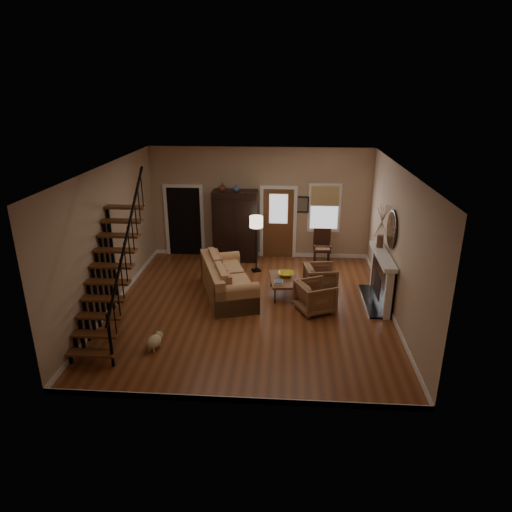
# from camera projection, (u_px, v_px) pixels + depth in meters

# --- Properties ---
(room) EXTENTS (7.00, 7.33, 3.30)m
(room) POSITION_uv_depth(u_px,v_px,m) (240.00, 225.00, 11.96)
(room) COLOR brown
(room) RESTS_ON ground
(staircase) EXTENTS (0.94, 2.80, 3.20)m
(staircase) POSITION_uv_depth(u_px,v_px,m) (108.00, 261.00, 9.23)
(staircase) COLOR brown
(staircase) RESTS_ON ground
(fireplace) EXTENTS (0.33, 1.95, 2.30)m
(fireplace) POSITION_uv_depth(u_px,v_px,m) (383.00, 274.00, 10.82)
(fireplace) COLOR black
(fireplace) RESTS_ON ground
(armoire) EXTENTS (1.30, 0.60, 2.10)m
(armoire) POSITION_uv_depth(u_px,v_px,m) (236.00, 226.00, 13.44)
(armoire) COLOR black
(armoire) RESTS_ON ground
(vase_a) EXTENTS (0.24, 0.24, 0.25)m
(vase_a) POSITION_uv_depth(u_px,v_px,m) (222.00, 187.00, 12.96)
(vase_a) COLOR #4C2619
(vase_a) RESTS_ON armoire
(vase_b) EXTENTS (0.20, 0.20, 0.21)m
(vase_b) POSITION_uv_depth(u_px,v_px,m) (236.00, 188.00, 12.94)
(vase_b) COLOR #334C60
(vase_b) RESTS_ON armoire
(sofa) EXTENTS (1.71, 2.56, 0.88)m
(sofa) POSITION_uv_depth(u_px,v_px,m) (228.00, 280.00, 11.24)
(sofa) COLOR tan
(sofa) RESTS_ON ground
(coffee_table) EXTENTS (0.81, 1.22, 0.44)m
(coffee_table) POSITION_uv_depth(u_px,v_px,m) (284.00, 286.00, 11.41)
(coffee_table) COLOR brown
(coffee_table) RESTS_ON ground
(bowl) EXTENTS (0.39, 0.39, 0.10)m
(bowl) POSITION_uv_depth(u_px,v_px,m) (286.00, 274.00, 11.45)
(bowl) COLOR gold
(bowl) RESTS_ON coffee_table
(books) EXTENTS (0.21, 0.29, 0.05)m
(books) POSITION_uv_depth(u_px,v_px,m) (279.00, 282.00, 11.05)
(books) COLOR beige
(books) RESTS_ON coffee_table
(armchair_left) EXTENTS (1.04, 1.03, 0.72)m
(armchair_left) POSITION_uv_depth(u_px,v_px,m) (315.00, 297.00, 10.52)
(armchair_left) COLOR brown
(armchair_left) RESTS_ON ground
(armchair_right) EXTENTS (0.88, 0.86, 0.70)m
(armchair_right) POSITION_uv_depth(u_px,v_px,m) (320.00, 279.00, 11.52)
(armchair_right) COLOR brown
(armchair_right) RESTS_ON ground
(floor_lamp) EXTENTS (0.49, 0.49, 1.60)m
(floor_lamp) POSITION_uv_depth(u_px,v_px,m) (256.00, 244.00, 12.65)
(floor_lamp) COLOR black
(floor_lamp) RESTS_ON ground
(side_chair) EXTENTS (0.54, 0.54, 1.02)m
(side_chair) POSITION_uv_depth(u_px,v_px,m) (322.00, 247.00, 13.27)
(side_chair) COLOR black
(side_chair) RESTS_ON ground
(dog) EXTENTS (0.37, 0.49, 0.32)m
(dog) POSITION_uv_depth(u_px,v_px,m) (154.00, 342.00, 9.04)
(dog) COLOR beige
(dog) RESTS_ON ground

